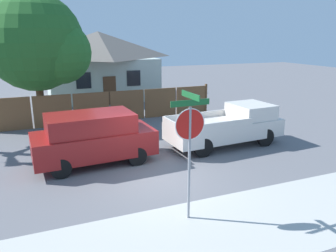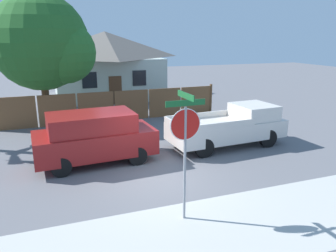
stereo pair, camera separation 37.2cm
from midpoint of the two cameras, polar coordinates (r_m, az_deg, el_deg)
ground_plane at (r=11.47m, az=-0.88°, el=-8.88°), size 80.00×80.00×0.00m
sidewalk_strip at (r=8.56m, az=7.52°, el=-18.11°), size 36.00×3.20×0.01m
wooden_fence at (r=18.88m, az=-8.79°, el=3.43°), size 12.39×0.12×1.82m
house at (r=26.80m, az=-10.36°, el=10.68°), size 8.47×7.48×5.07m
oak_tree at (r=18.99m, az=-20.03°, el=13.21°), size 5.38×5.12×6.97m
red_suv at (r=12.67m, az=-11.90°, el=-1.80°), size 4.57×2.25×1.95m
orange_pickup at (r=14.73m, az=11.65°, el=-0.06°), size 5.26×2.26×1.76m
stop_sign at (r=8.19m, az=4.32°, el=-1.49°), size 1.05×0.95×3.40m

